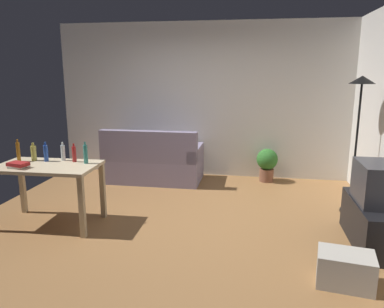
{
  "coord_description": "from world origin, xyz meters",
  "views": [
    {
      "loc": [
        0.94,
        -4.45,
        1.87
      ],
      "look_at": [
        0.1,
        0.5,
        0.75
      ],
      "focal_mm": 35.06,
      "sensor_mm": 36.0,
      "label": 1
    }
  ],
  "objects_px": {
    "bottle_amber": "(18,152)",
    "bottle_clear": "(63,153)",
    "potted_plant": "(267,163)",
    "storage_box": "(345,269)",
    "tv_stand": "(373,224)",
    "tv": "(378,183)",
    "bottle_tall": "(86,154)",
    "bottle_blue": "(46,153)",
    "couch": "(153,164)",
    "desk": "(48,174)",
    "bottle_red": "(74,154)",
    "torchiere_lamp": "(360,107)",
    "book_stack": "(18,165)",
    "bottle_squat": "(34,153)"
  },
  "relations": [
    {
      "from": "bottle_amber",
      "to": "bottle_clear",
      "type": "distance_m",
      "value": 0.55
    },
    {
      "from": "potted_plant",
      "to": "storage_box",
      "type": "bearing_deg",
      "value": -79.01
    },
    {
      "from": "tv_stand",
      "to": "tv",
      "type": "xyz_separation_m",
      "value": [
        0.0,
        -0.0,
        0.46
      ]
    },
    {
      "from": "tv_stand",
      "to": "bottle_tall",
      "type": "height_order",
      "value": "bottle_tall"
    },
    {
      "from": "tv",
      "to": "bottle_blue",
      "type": "height_order",
      "value": "bottle_blue"
    },
    {
      "from": "couch",
      "to": "potted_plant",
      "type": "bearing_deg",
      "value": -170.82
    },
    {
      "from": "desk",
      "to": "bottle_red",
      "type": "height_order",
      "value": "bottle_red"
    },
    {
      "from": "tv_stand",
      "to": "torchiere_lamp",
      "type": "relative_size",
      "value": 0.61
    },
    {
      "from": "couch",
      "to": "tv",
      "type": "relative_size",
      "value": 2.7
    },
    {
      "from": "desk",
      "to": "book_stack",
      "type": "height_order",
      "value": "book_stack"
    },
    {
      "from": "storage_box",
      "to": "bottle_blue",
      "type": "relative_size",
      "value": 1.96
    },
    {
      "from": "tv",
      "to": "book_stack",
      "type": "xyz_separation_m",
      "value": [
        -4.02,
        -0.25,
        0.09
      ]
    },
    {
      "from": "potted_plant",
      "to": "bottle_clear",
      "type": "relative_size",
      "value": 2.42
    },
    {
      "from": "desk",
      "to": "potted_plant",
      "type": "xyz_separation_m",
      "value": [
        2.69,
        2.33,
        -0.32
      ]
    },
    {
      "from": "bottle_squat",
      "to": "torchiere_lamp",
      "type": "bearing_deg",
      "value": 12.17
    },
    {
      "from": "torchiere_lamp",
      "to": "bottle_squat",
      "type": "xyz_separation_m",
      "value": [
        -4.05,
        -0.87,
        -0.56
      ]
    },
    {
      "from": "tv",
      "to": "storage_box",
      "type": "bearing_deg",
      "value": 151.96
    },
    {
      "from": "couch",
      "to": "bottle_red",
      "type": "relative_size",
      "value": 6.97
    },
    {
      "from": "torchiere_lamp",
      "to": "potted_plant",
      "type": "distance_m",
      "value": 1.99
    },
    {
      "from": "tv",
      "to": "torchiere_lamp",
      "type": "relative_size",
      "value": 0.33
    },
    {
      "from": "tv_stand",
      "to": "storage_box",
      "type": "bearing_deg",
      "value": 152.14
    },
    {
      "from": "bottle_blue",
      "to": "torchiere_lamp",
      "type": "bearing_deg",
      "value": 12.85
    },
    {
      "from": "tv",
      "to": "bottle_squat",
      "type": "bearing_deg",
      "value": 88.44
    },
    {
      "from": "torchiere_lamp",
      "to": "bottle_clear",
      "type": "xyz_separation_m",
      "value": [
        -3.68,
        -0.81,
        -0.55
      ]
    },
    {
      "from": "tv",
      "to": "bottle_blue",
      "type": "bearing_deg",
      "value": 88.53
    },
    {
      "from": "couch",
      "to": "storage_box",
      "type": "relative_size",
      "value": 3.37
    },
    {
      "from": "bottle_red",
      "to": "bottle_squat",
      "type": "bearing_deg",
      "value": -177.38
    },
    {
      "from": "couch",
      "to": "bottle_clear",
      "type": "relative_size",
      "value": 6.86
    },
    {
      "from": "tv",
      "to": "bottle_clear",
      "type": "bearing_deg",
      "value": 87.33
    },
    {
      "from": "torchiere_lamp",
      "to": "bottle_amber",
      "type": "xyz_separation_m",
      "value": [
        -4.21,
        -0.94,
        -0.53
      ]
    },
    {
      "from": "potted_plant",
      "to": "storage_box",
      "type": "height_order",
      "value": "potted_plant"
    },
    {
      "from": "torchiere_lamp",
      "to": "bottle_blue",
      "type": "bearing_deg",
      "value": -167.15
    },
    {
      "from": "bottle_red",
      "to": "bottle_tall",
      "type": "distance_m",
      "value": 0.19
    },
    {
      "from": "bottle_squat",
      "to": "bottle_amber",
      "type": "bearing_deg",
      "value": -157.84
    },
    {
      "from": "bottle_squat",
      "to": "bottle_blue",
      "type": "relative_size",
      "value": 0.92
    },
    {
      "from": "torchiere_lamp",
      "to": "bottle_red",
      "type": "xyz_separation_m",
      "value": [
        -3.51,
        -0.85,
        -0.55
      ]
    },
    {
      "from": "torchiere_lamp",
      "to": "potted_plant",
      "type": "xyz_separation_m",
      "value": [
        -1.08,
        1.28,
        -1.08
      ]
    },
    {
      "from": "couch",
      "to": "bottle_clear",
      "type": "height_order",
      "value": "bottle_clear"
    },
    {
      "from": "tv_stand",
      "to": "bottle_clear",
      "type": "bearing_deg",
      "value": 87.33
    },
    {
      "from": "desk",
      "to": "bottle_clear",
      "type": "distance_m",
      "value": 0.33
    },
    {
      "from": "couch",
      "to": "bottle_blue",
      "type": "distance_m",
      "value": 2.11
    },
    {
      "from": "bottle_tall",
      "to": "book_stack",
      "type": "xyz_separation_m",
      "value": [
        -0.69,
        -0.33,
        -0.08
      ]
    },
    {
      "from": "torchiere_lamp",
      "to": "bottle_amber",
      "type": "distance_m",
      "value": 4.35
    },
    {
      "from": "bottle_blue",
      "to": "couch",
      "type": "bearing_deg",
      "value": 65.01
    },
    {
      "from": "bottle_clear",
      "to": "bottle_tall",
      "type": "bearing_deg",
      "value": -15.0
    },
    {
      "from": "desk",
      "to": "bottle_clear",
      "type": "height_order",
      "value": "bottle_clear"
    },
    {
      "from": "tv_stand",
      "to": "storage_box",
      "type": "height_order",
      "value": "tv_stand"
    },
    {
      "from": "couch",
      "to": "bottle_amber",
      "type": "height_order",
      "value": "bottle_amber"
    },
    {
      "from": "torchiere_lamp",
      "to": "potted_plant",
      "type": "height_order",
      "value": "torchiere_lamp"
    },
    {
      "from": "tv_stand",
      "to": "bottle_tall",
      "type": "xyz_separation_m",
      "value": [
        -3.34,
        0.08,
        0.64
      ]
    }
  ]
}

